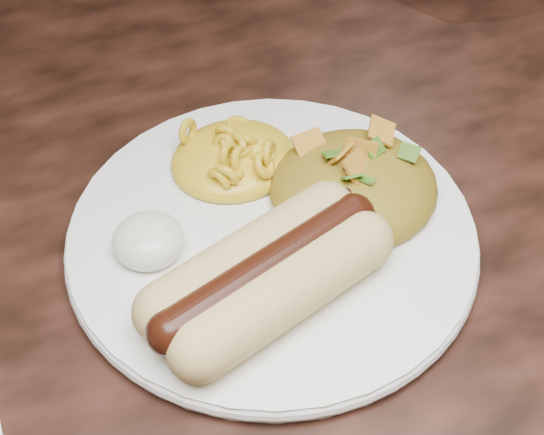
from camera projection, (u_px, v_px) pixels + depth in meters
name	position (u px, v px, depth m)	size (l,w,h in m)	color
table	(138.00, 204.00, 0.64)	(1.60, 0.90, 0.75)	#422018
plate	(272.00, 236.00, 0.49)	(0.24, 0.24, 0.01)	white
hotdog	(267.00, 274.00, 0.44)	(0.13, 0.09, 0.03)	#D4BA6A
mac_and_cheese	(233.00, 146.00, 0.51)	(0.08, 0.07, 0.03)	yellow
sour_cream	(148.00, 235.00, 0.46)	(0.04, 0.04, 0.03)	silver
taco_salad	(355.00, 175.00, 0.49)	(0.10, 0.10, 0.05)	#A65C0F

